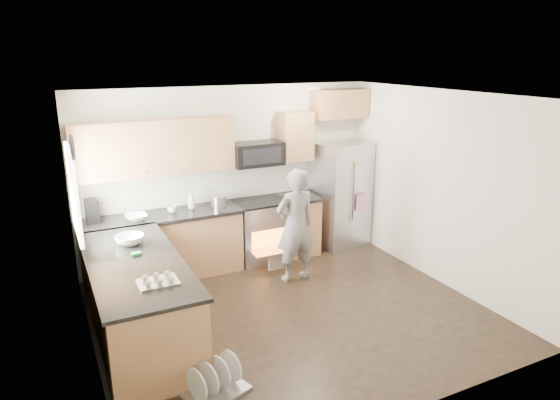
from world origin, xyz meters
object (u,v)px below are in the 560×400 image
stove_range (261,217)px  refrigerator (341,194)px  dish_rack (215,384)px  person (295,226)px

stove_range → refrigerator: size_ratio=1.06×
stove_range → dish_rack: bearing=-121.8°
dish_rack → stove_range: bearing=58.2°
person → dish_rack: person is taller
person → dish_rack: size_ratio=2.37×
refrigerator → dish_rack: bearing=-148.9°
stove_range → refrigerator: (1.42, 0.01, 0.17)m
stove_range → dish_rack: (-1.67, -2.69, -0.58)m
stove_range → dish_rack: 3.22m
refrigerator → person: size_ratio=1.07×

